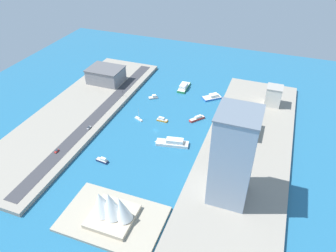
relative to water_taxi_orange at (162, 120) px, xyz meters
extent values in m
plane|color=#23668E|center=(0.24, 16.19, -1.37)|extent=(440.00, 440.00, 0.00)
cube|color=gray|center=(-80.77, 16.19, 0.37)|extent=(70.00, 240.00, 3.48)
cube|color=gray|center=(81.25, 16.19, 0.37)|extent=(70.00, 240.00, 3.48)
cube|color=#A89E89|center=(-11.05, 116.79, -0.37)|extent=(65.43, 42.74, 2.00)
cube|color=#38383D|center=(59.02, 16.19, 2.19)|extent=(11.67, 228.00, 0.15)
cube|color=orange|center=(-0.14, 0.00, -0.62)|extent=(10.05, 4.02, 1.49)
cone|color=orange|center=(-5.54, 0.10, -0.62)|extent=(1.36, 1.36, 1.34)
cube|color=white|center=(0.72, -0.01, 1.20)|extent=(5.45, 2.70, 2.16)
cube|color=beige|center=(-0.14, 0.00, 0.17)|extent=(9.65, 3.86, 0.10)
cube|color=#2D8C4C|center=(0.27, -67.13, -0.25)|extent=(8.53, 24.13, 2.24)
cone|color=#2D8C4C|center=(0.40, -79.76, -0.25)|extent=(2.04, 2.04, 2.02)
cube|color=white|center=(0.26, -65.90, 2.72)|extent=(6.86, 12.05, 3.69)
cube|color=beige|center=(0.27, -67.13, 0.92)|extent=(8.19, 23.16, 0.10)
cube|color=red|center=(-30.08, -12.88, -0.37)|extent=(12.74, 14.43, 2.00)
cone|color=red|center=(-24.83, -6.43, -0.37)|extent=(2.53, 2.53, 1.80)
cube|color=white|center=(-31.02, -14.04, 1.56)|extent=(6.24, 6.84, 1.87)
cube|color=beige|center=(-30.08, -12.88, 0.68)|extent=(12.23, 13.86, 0.10)
cube|color=#999EA3|center=(23.88, -35.91, -0.76)|extent=(10.06, 8.89, 1.21)
cone|color=#999EA3|center=(27.90, -33.12, -0.76)|extent=(1.52, 1.52, 1.09)
cube|color=white|center=(23.01, -36.52, 1.05)|extent=(4.96, 4.76, 2.41)
cube|color=beige|center=(23.88, -35.91, -0.10)|extent=(9.65, 8.54, 0.10)
cube|color=blue|center=(-33.69, -56.78, -0.49)|extent=(20.71, 19.64, 1.75)
cone|color=blue|center=(-25.96, -50.11, -0.49)|extent=(2.22, 2.22, 1.57)
cube|color=white|center=(-35.13, -58.03, 1.85)|extent=(10.05, 9.74, 2.94)
cube|color=beige|center=(-33.69, -56.78, 0.43)|extent=(19.88, 18.85, 0.10)
cube|color=#1E284C|center=(23.78, 69.82, -0.44)|extent=(10.26, 4.48, 1.86)
cone|color=#1E284C|center=(29.22, 69.19, -0.44)|extent=(1.86, 1.86, 1.68)
cube|color=white|center=(22.35, 69.98, 1.72)|extent=(4.67, 2.68, 2.45)
cube|color=beige|center=(23.78, 69.82, 0.55)|extent=(9.85, 4.30, 0.10)
cube|color=silver|center=(-20.95, 30.39, -0.12)|extent=(28.24, 12.88, 2.49)
cone|color=silver|center=(-6.90, 32.97, -0.12)|extent=(2.61, 2.61, 2.24)
cube|color=white|center=(-23.01, 30.02, 2.92)|extent=(15.07, 8.46, 3.59)
cube|color=beige|center=(-20.95, 30.39, 1.18)|extent=(27.11, 12.37, 0.10)
cube|color=white|center=(21.41, 5.91, -0.75)|extent=(8.94, 5.59, 1.23)
cone|color=white|center=(17.08, 7.83, -0.75)|extent=(1.47, 1.47, 1.11)
cube|color=white|center=(22.26, 5.53, 0.42)|extent=(4.94, 3.24, 1.11)
cube|color=beige|center=(21.41, 5.91, -0.08)|extent=(8.58, 5.37, 0.10)
cylinder|color=silver|center=(21.00, 6.09, 5.85)|extent=(0.24, 0.24, 11.97)
cube|color=#C6B793|center=(-68.11, -0.69, 14.35)|extent=(17.97, 25.32, 24.48)
cube|color=gray|center=(-68.11, -0.69, 26.99)|extent=(18.68, 26.34, 0.80)
cube|color=silver|center=(-93.43, -59.71, 11.55)|extent=(14.37, 14.29, 18.88)
cube|color=#9D9992|center=(-93.43, -59.71, 21.39)|extent=(14.95, 14.86, 0.80)
cube|color=#8C9EB2|center=(-76.31, 73.08, 35.29)|extent=(25.12, 26.58, 66.36)
cube|color=slate|center=(-76.31, 73.08, 68.87)|extent=(26.12, 27.65, 0.80)
cube|color=gray|center=(84.37, -46.54, 9.77)|extent=(35.77, 27.80, 15.32)
cube|color=#59595C|center=(84.37, -46.54, 17.83)|extent=(37.20, 28.91, 0.80)
cylinder|color=black|center=(60.74, 77.04, 2.58)|extent=(0.25, 0.64, 0.64)
cylinder|color=black|center=(62.28, 77.06, 2.58)|extent=(0.25, 0.64, 0.64)
cylinder|color=black|center=(60.76, 73.86, 2.58)|extent=(0.25, 0.64, 0.64)
cylinder|color=black|center=(62.31, 73.87, 2.58)|extent=(0.25, 0.64, 0.64)
cube|color=red|center=(61.52, 75.46, 2.88)|extent=(1.78, 4.56, 0.80)
cube|color=#262D38|center=(61.53, 75.23, 3.57)|extent=(1.56, 2.56, 0.57)
cylinder|color=black|center=(55.19, 36.76, 2.58)|extent=(0.28, 0.65, 0.64)
cylinder|color=black|center=(53.55, 36.83, 2.58)|extent=(0.28, 0.65, 0.64)
cylinder|color=black|center=(55.35, 40.09, 2.58)|extent=(0.28, 0.65, 0.64)
cylinder|color=black|center=(53.71, 40.16, 2.58)|extent=(0.28, 0.65, 0.64)
cube|color=#B7B7BC|center=(54.45, 38.46, 2.90)|extent=(2.07, 4.84, 0.83)
cube|color=#262D38|center=(54.46, 38.70, 3.57)|extent=(1.75, 2.74, 0.52)
cylinder|color=black|center=(52.20, -23.61, 4.86)|extent=(0.18, 0.18, 5.50)
cube|color=black|center=(52.20, -23.61, 8.11)|extent=(0.36, 0.36, 1.00)
sphere|color=red|center=(52.20, -23.61, 8.46)|extent=(0.24, 0.24, 0.24)
sphere|color=yellow|center=(52.20, -23.61, 8.11)|extent=(0.24, 0.24, 0.24)
sphere|color=green|center=(52.20, -23.61, 7.76)|extent=(0.24, 0.24, 0.24)
cube|color=#BCAD93|center=(-11.05, 116.79, 2.13)|extent=(28.55, 27.74, 3.00)
cone|color=white|center=(-18.73, 116.79, 12.58)|extent=(13.20, 10.16, 19.42)
cone|color=white|center=(-11.05, 116.79, 12.96)|extent=(14.73, 12.65, 19.99)
cone|color=white|center=(-4.06, 116.79, 11.77)|extent=(15.16, 13.49, 17.64)
cylinder|color=brown|center=(-82.83, -41.19, 3.53)|extent=(0.50, 0.50, 2.83)
sphere|color=#2D7233|center=(-82.83, -41.19, 7.13)|extent=(5.47, 5.47, 5.47)
cylinder|color=brown|center=(-73.35, -31.67, 3.56)|extent=(0.50, 0.50, 2.90)
sphere|color=#2D7233|center=(-73.35, -31.67, 7.69)|extent=(6.68, 6.68, 6.68)
cylinder|color=brown|center=(-70.92, -24.27, 4.13)|extent=(0.50, 0.50, 4.03)
sphere|color=#2D7233|center=(-70.92, -24.27, 8.44)|extent=(5.74, 5.74, 5.74)
camera|label=1|loc=(-90.56, 229.45, 167.11)|focal=34.12mm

